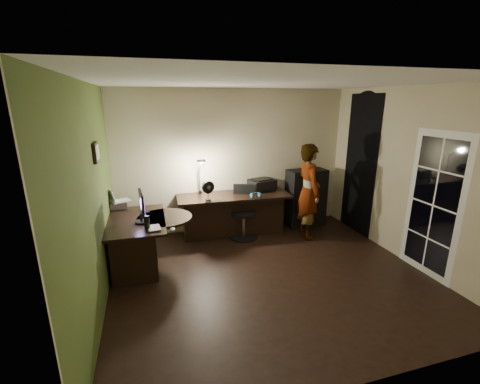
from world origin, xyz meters
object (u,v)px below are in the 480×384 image
object	(u,v)px
monitor	(141,211)
person	(308,191)
desk_left	(139,244)
cabinet	(306,198)
desk_right	(234,214)
office_chair	(243,213)

from	to	relation	value
monitor	person	world-z (taller)	person
desk_left	cabinet	world-z (taller)	cabinet
desk_left	cabinet	bearing A→B (deg)	15.41
monitor	desk_right	bearing A→B (deg)	25.24
desk_left	cabinet	size ratio (longest dim) A/B	1.16
monitor	person	distance (m)	2.97
cabinet	person	xyz separation A→B (m)	(-0.24, -0.53, 0.30)
desk_right	cabinet	world-z (taller)	cabinet
desk_left	office_chair	distance (m)	1.96
desk_right	person	size ratio (longest dim) A/B	1.19
person	cabinet	bearing A→B (deg)	-21.49
desk_left	office_chair	xyz separation A→B (m)	(1.86, 0.62, 0.10)
desk_left	desk_right	xyz separation A→B (m)	(1.72, 0.82, 0.00)
desk_right	person	distance (m)	1.46
cabinet	monitor	size ratio (longest dim) A/B	2.36
desk_left	desk_right	world-z (taller)	desk_right
cabinet	monitor	distance (m)	3.35
person	desk_right	bearing A→B (deg)	72.17
office_chair	monitor	bearing A→B (deg)	-138.00
desk_right	office_chair	bearing A→B (deg)	-54.52
cabinet	desk_right	bearing A→B (deg)	177.52
monitor	office_chair	bearing A→B (deg)	18.00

